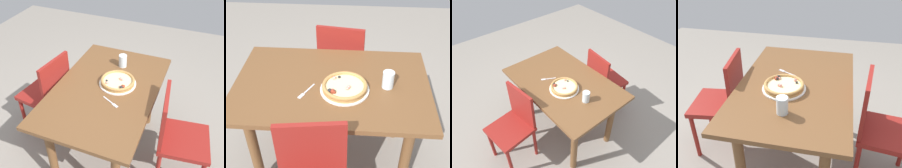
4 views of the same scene
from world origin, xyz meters
The scene contains 7 objects.
ground_plane centered at (0.00, 0.00, 0.00)m, with size 6.00×6.00×0.00m, color gray.
dining_table centered at (0.00, 0.00, 0.64)m, with size 1.28×0.83×0.76m.
chair_near centered at (-0.04, -0.63, 0.50)m, with size 0.45×0.45×0.90m.
plate centered at (-0.09, 0.07, 0.77)m, with size 0.31×0.31×0.01m, color white.
pizza centered at (-0.09, 0.07, 0.79)m, with size 0.29×0.29×0.05m.
fork centered at (0.16, 0.11, 0.76)m, with size 0.09×0.15×0.00m.
drinking_glass centered at (-0.36, 0.02, 0.82)m, with size 0.07×0.07×0.11m, color silver.
Camera 2 is at (-0.15, 1.54, 1.97)m, focal length 47.99 mm.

